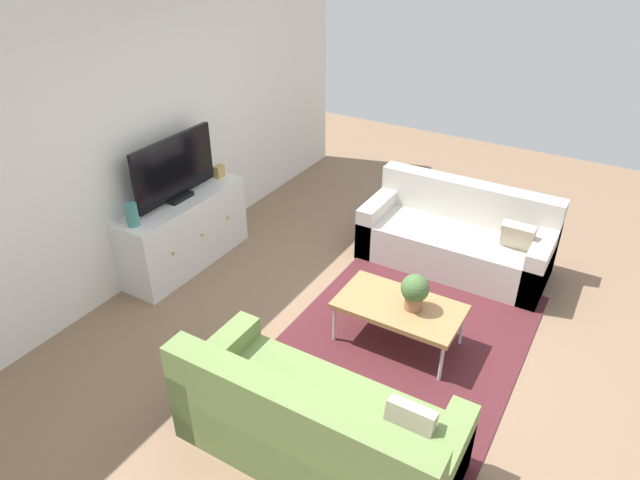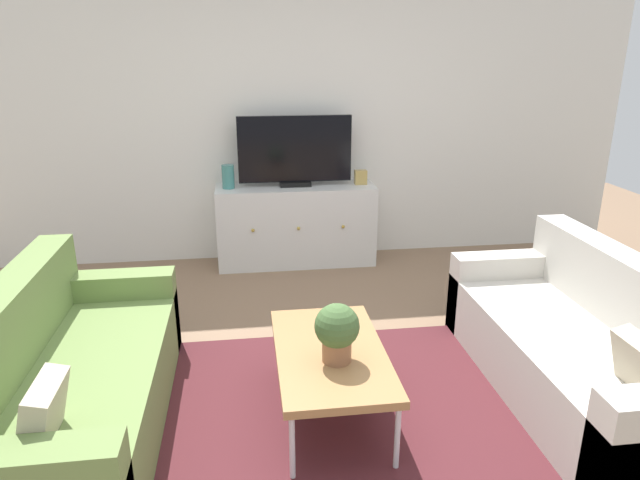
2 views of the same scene
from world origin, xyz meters
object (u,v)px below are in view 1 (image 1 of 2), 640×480
Objects in this scene: couch_right_side at (458,238)px; potted_plant at (415,291)px; coffee_table at (399,308)px; couch_left_side at (313,432)px; glass_vase at (132,215)px; flat_screen_tv at (175,169)px; tv_console at (185,232)px; mantel_clock at (219,171)px.

couch_right_side is 5.96× the size of potted_plant.
couch_right_side is 1.81× the size of coffee_table.
couch_left_side is 8.79× the size of glass_vase.
flat_screen_tv is 0.64m from glass_vase.
coffee_table is at bearing -91.04° from flat_screen_tv.
couch_right_side is 1.50m from potted_plant.
couch_right_side is 2.78m from tv_console.
couch_left_side is at bearing -130.48° from mantel_clock.
couch_right_side is 14.28× the size of mantel_clock.
flat_screen_tv reaches higher than glass_vase.
potted_plant is 2.39× the size of mantel_clock.
couch_right_side reaches higher than coffee_table.
glass_vase reaches higher than tv_console.
flat_screen_tv reaches higher than coffee_table.
flat_screen_tv reaches higher than potted_plant.
couch_right_side is 1.82× the size of flat_screen_tv.
flat_screen_tv is (0.04, 2.39, 0.68)m from coffee_table.
glass_vase reaches higher than mantel_clock.
mantel_clock reaches higher than tv_console.
mantel_clock reaches higher than couch_right_side.
coffee_table is 3.29× the size of potted_plant.
couch_left_side reaches higher than tv_console.
mantel_clock reaches higher than couch_left_side.
potted_plant is at bearing -90.62° from flat_screen_tv.
flat_screen_tv is at bearing 90.00° from tv_console.
couch_left_side is 14.28× the size of mantel_clock.
coffee_table is 2.37m from tv_console.
mantel_clock is (2.03, 2.37, 0.53)m from couch_left_side.
potted_plant is 2.49m from tv_console.
coffee_table is 4.85× the size of glass_vase.
glass_vase is (-0.60, -0.02, -0.21)m from flat_screen_tv.
couch_left_side is at bearing 175.58° from potted_plant.
coffee_table is at bearing -105.22° from mantel_clock.
mantel_clock is at bearing 0.00° from glass_vase.
mantel_clock is (0.60, 0.00, 0.43)m from tv_console.
flat_screen_tv reaches higher than mantel_clock.
tv_console reaches higher than coffee_table.
flat_screen_tv is at bearing 89.38° from potted_plant.
potted_plant is 2.55m from flat_screen_tv.
coffee_table is 0.23m from potted_plant.
mantel_clock is (1.20, 0.00, -0.04)m from glass_vase.
flat_screen_tv is 4.82× the size of glass_vase.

